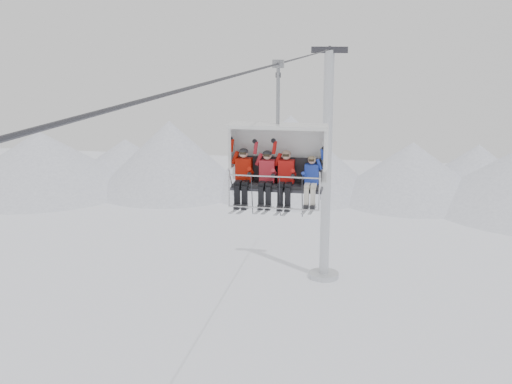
% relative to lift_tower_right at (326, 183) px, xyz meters
% --- Properties ---
extents(ridgeline, '(72.00, 21.00, 7.00)m').
position_rel_lift_tower_right_xyz_m(ridgeline, '(-1.58, 20.05, -2.94)').
color(ridgeline, white).
rests_on(ridgeline, ground).
extents(lift_tower_right, '(2.00, 1.80, 13.48)m').
position_rel_lift_tower_right_xyz_m(lift_tower_right, '(0.00, 0.00, 0.00)').
color(lift_tower_right, silver).
rests_on(lift_tower_right, ground).
extents(haul_cable, '(0.06, 50.00, 0.06)m').
position_rel_lift_tower_right_xyz_m(haul_cable, '(0.00, -22.00, 7.52)').
color(haul_cable, '#303035').
rests_on(haul_cable, lift_tower_left).
extents(chairlift_carrier, '(2.73, 1.17, 3.98)m').
position_rel_lift_tower_right_xyz_m(chairlift_carrier, '(0.00, -18.59, 4.97)').
color(chairlift_carrier, black).
rests_on(chairlift_carrier, haul_cable).
extents(skier_far_left, '(0.45, 1.69, 1.76)m').
position_rel_lift_tower_right_xyz_m(skier_far_left, '(-0.95, -18.90, 4.47)').
color(skier_far_left, '#A21204').
rests_on(skier_far_left, chairlift_carrier).
extents(skier_center_left, '(0.43, 1.69, 1.69)m').
position_rel_lift_tower_right_xyz_m(skier_center_left, '(-0.28, -18.91, 4.45)').
color(skier_center_left, '#AD1F2A').
rests_on(skier_center_left, chairlift_carrier).
extents(skier_center_right, '(0.44, 1.69, 1.73)m').
position_rel_lift_tower_right_xyz_m(skier_center_right, '(0.26, -18.90, 4.46)').
color(skier_center_right, '#AF110E').
rests_on(skier_center_right, chairlift_carrier).
extents(skier_far_right, '(0.38, 1.69, 1.52)m').
position_rel_lift_tower_right_xyz_m(skier_far_right, '(0.97, -18.92, 4.40)').
color(skier_far_right, '#1E37A5').
rests_on(skier_far_right, chairlift_carrier).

